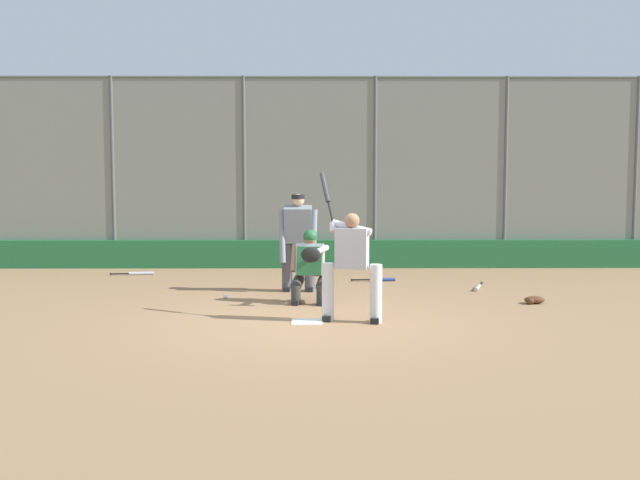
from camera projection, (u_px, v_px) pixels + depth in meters
ground_plane at (307, 322)px, 10.31m from camera, size 160.00×160.00×0.00m
home_plate_marker at (307, 322)px, 10.31m from camera, size 0.43×0.43×0.01m
backstop_fence at (310, 168)px, 16.20m from camera, size 19.96×0.08×4.14m
padding_wall at (310, 254)px, 16.27m from camera, size 19.48×0.18×0.61m
bleachers_beyond at (179, 236)px, 18.81m from camera, size 13.92×2.50×1.48m
batter_at_plate at (351, 263)px, 10.28m from camera, size 0.86×0.78×2.06m
catcher_behind_plate at (310, 265)px, 11.78m from camera, size 0.63×0.76×1.16m
umpire_home at (298, 239)px, 12.93m from camera, size 0.69×0.43×1.70m
spare_bat_near_backstop at (478, 287)px, 13.28m from camera, size 0.34×0.87×0.07m
spare_bat_by_padding at (379, 280)px, 14.24m from camera, size 0.85×0.12×0.07m
spare_bat_third_base_side at (138, 273)px, 15.12m from camera, size 0.87×0.17×0.07m
fielding_glove_on_dirt at (534, 300)px, 11.78m from camera, size 0.32×0.25×0.12m
baseball_loose at (225, 296)px, 12.26m from camera, size 0.07×0.07×0.07m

